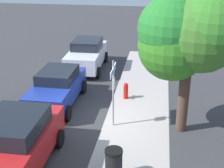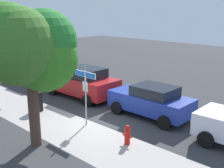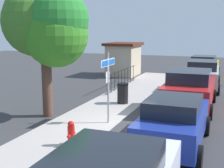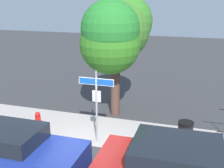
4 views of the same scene
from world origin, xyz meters
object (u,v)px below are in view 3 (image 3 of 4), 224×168
object	(u,v)px
car_blue	(174,121)
street_sign	(108,76)
shade_tree	(45,23)
trash_bin	(123,93)
car_red	(190,89)
fire_hydrant	(71,133)
car_silver	(202,75)
utility_shed	(124,59)
car_yellow	(204,66)

from	to	relation	value
car_blue	street_sign	bearing A→B (deg)	60.91
street_sign	shade_tree	xyz separation A→B (m)	(-0.04, 2.65, 1.93)
car_blue	trash_bin	distance (m)	5.70
trash_bin	shade_tree	bearing A→B (deg)	145.82
street_sign	car_red	bearing A→B (deg)	-38.71
shade_tree	fire_hydrant	xyz separation A→B (m)	(-2.53, -2.45, -3.38)
street_sign	car_silver	world-z (taller)	street_sign
car_red	car_blue	bearing A→B (deg)	-178.70
car_blue	trash_bin	size ratio (longest dim) A/B	4.13
car_silver	utility_shed	size ratio (longest dim) A/B	1.47
street_sign	utility_shed	size ratio (longest dim) A/B	0.92
street_sign	fire_hydrant	bearing A→B (deg)	175.60
utility_shed	fire_hydrant	xyz separation A→B (m)	(-14.21, -3.20, -0.89)
car_red	utility_shed	world-z (taller)	utility_shed
car_blue	car_yellow	xyz separation A→B (m)	(14.40, 0.36, 0.01)
utility_shed	street_sign	bearing A→B (deg)	-163.71
fire_hydrant	car_yellow	bearing A→B (deg)	-9.58
shade_tree	car_blue	distance (m)	6.35
car_red	car_silver	xyz separation A→B (m)	(4.80, -0.13, -0.02)
car_yellow	fire_hydrant	distance (m)	15.67
car_yellow	utility_shed	world-z (taller)	utility_shed
car_blue	utility_shed	size ratio (longest dim) A/B	1.38
fire_hydrant	trash_bin	distance (m)	5.71
car_silver	fire_hydrant	size ratio (longest dim) A/B	5.54
car_silver	trash_bin	world-z (taller)	car_silver
car_red	shade_tree	bearing A→B (deg)	121.58
shade_tree	car_red	distance (m)	6.85
street_sign	car_yellow	bearing A→B (deg)	-10.60
car_silver	utility_shed	bearing A→B (deg)	57.57
car_yellow	trash_bin	world-z (taller)	car_yellow
utility_shed	fire_hydrant	world-z (taller)	utility_shed
car_yellow	trash_bin	xyz separation A→B (m)	(-9.75, 2.91, -0.33)
street_sign	fire_hydrant	xyz separation A→B (m)	(-2.58, 0.20, -1.44)
car_red	car_yellow	distance (m)	9.61
car_blue	car_silver	world-z (taller)	car_silver
shade_tree	car_yellow	world-z (taller)	shade_tree
shade_tree	car_silver	xyz separation A→B (m)	(8.11, -5.39, -2.88)
car_blue	utility_shed	distance (m)	14.54
street_sign	car_red	size ratio (longest dim) A/B	0.59
car_blue	trash_bin	bearing A→B (deg)	34.91
car_yellow	car_red	bearing A→B (deg)	-177.05
street_sign	car_red	xyz separation A→B (m)	(3.27, -2.62, -0.92)
car_blue	trash_bin	xyz separation A→B (m)	(4.65, 3.27, -0.32)
car_blue	utility_shed	world-z (taller)	utility_shed
car_red	fire_hydrant	size ratio (longest dim) A/B	5.87
shade_tree	car_silver	world-z (taller)	shade_tree
utility_shed	car_red	bearing A→B (deg)	-144.27
shade_tree	trash_bin	distance (m)	5.03
street_sign	car_yellow	size ratio (longest dim) A/B	0.67
street_sign	car_blue	size ratio (longest dim) A/B	0.67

